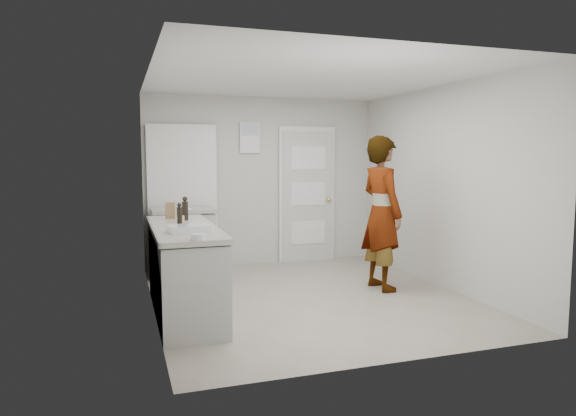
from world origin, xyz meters
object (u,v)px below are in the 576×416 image
object	(u,v)px
spice_jar	(182,219)
egg_bowl	(198,237)
person	(382,213)
oil_cruet_a	(185,209)
baking_dish	(189,229)
cake_mix_box	(171,210)
oil_cruet_b	(180,215)

from	to	relation	value
spice_jar	egg_bowl	size ratio (longest dim) A/B	0.60
person	spice_jar	world-z (taller)	person
person	oil_cruet_a	xyz separation A→B (m)	(-2.35, 0.18, 0.11)
baking_dish	cake_mix_box	bearing A→B (deg)	93.14
person	cake_mix_box	xyz separation A→B (m)	(-2.49, 0.40, 0.08)
cake_mix_box	spice_jar	world-z (taller)	cake_mix_box
person	egg_bowl	distance (m)	2.68
oil_cruet_a	oil_cruet_b	distance (m)	0.47
person	egg_bowl	world-z (taller)	person
cake_mix_box	spice_jar	xyz separation A→B (m)	(0.08, -0.44, -0.05)
oil_cruet_b	baking_dish	xyz separation A→B (m)	(0.03, -0.45, -0.08)
cake_mix_box	egg_bowl	bearing A→B (deg)	-64.81
spice_jar	person	bearing A→B (deg)	0.94
person	egg_bowl	xyz separation A→B (m)	(-2.41, -1.18, 0.01)
oil_cruet_a	baking_dish	distance (m)	0.91
person	egg_bowl	bearing A→B (deg)	111.25
person	spice_jar	xyz separation A→B (m)	(-2.41, -0.04, 0.03)
cake_mix_box	spice_jar	distance (m)	0.45
oil_cruet_a	oil_cruet_b	size ratio (longest dim) A/B	1.11
egg_bowl	spice_jar	bearing A→B (deg)	90.05
oil_cruet_a	egg_bowl	bearing A→B (deg)	-92.56
spice_jar	egg_bowl	xyz separation A→B (m)	(0.00, -1.14, -0.01)
person	oil_cruet_b	xyz separation A→B (m)	(-2.46, -0.27, 0.10)
person	baking_dish	distance (m)	2.53
spice_jar	oil_cruet_b	bearing A→B (deg)	-102.35
cake_mix_box	baking_dish	world-z (taller)	cake_mix_box
oil_cruet_b	egg_bowl	bearing A→B (deg)	-86.81
cake_mix_box	oil_cruet_a	world-z (taller)	oil_cruet_a
person	cake_mix_box	distance (m)	2.52
person	oil_cruet_b	bearing A→B (deg)	91.38
person	baking_dish	xyz separation A→B (m)	(-2.43, -0.71, 0.02)
cake_mix_box	oil_cruet_a	bearing A→B (deg)	-34.88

